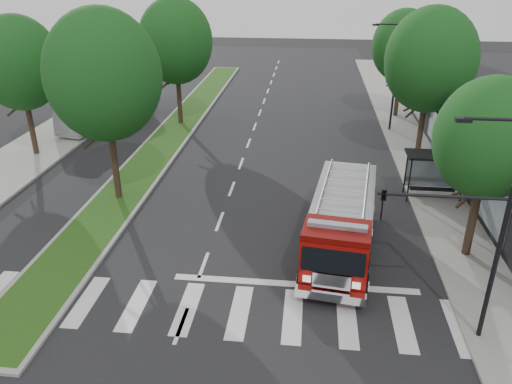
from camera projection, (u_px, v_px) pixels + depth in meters
The scene contains 15 objects.
ground at pixel (204, 265), 21.67m from camera, with size 140.00×140.00×0.00m, color black.
sidewalk_right at pixel (446, 183), 29.42m from camera, with size 5.00×80.00×0.15m, color gray.
sidewalk_left at pixel (14, 165), 32.08m from camera, with size 5.00×80.00×0.15m, color gray.
median at pixel (175, 131), 38.45m from camera, with size 3.00×50.00×0.15m.
bus_shelter at pixel (435, 163), 27.05m from camera, with size 3.20×1.60×2.61m.
tree_right_near at pixel (489, 139), 20.01m from camera, with size 4.40×4.40×8.05m.
tree_right_mid at pixel (431, 60), 30.41m from camera, with size 5.60×5.60×9.72m.
tree_right_far at pixel (403, 46), 39.70m from camera, with size 5.00×5.00×8.73m.
tree_median_near at pixel (104, 76), 24.79m from camera, with size 5.80×5.80×10.16m.
tree_median_far at pixel (176, 41), 37.55m from camera, with size 5.60×5.60×9.72m.
tree_left_mid at pixel (19, 63), 31.27m from camera, with size 5.20×5.20×9.16m.
streetlight_right_near at pixel (476, 219), 15.60m from camera, with size 4.08×0.22×8.00m.
streetlight_right_far at pixel (394, 73), 36.78m from camera, with size 2.11×0.20×8.00m.
fire_engine at pixel (342, 223), 22.10m from camera, with size 3.75×9.07×3.05m.
city_bus at pixel (105, 108), 39.83m from camera, with size 2.22×9.50×2.65m, color silver.
Camera 1 is at (4.26, -17.95, 12.02)m, focal length 35.00 mm.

